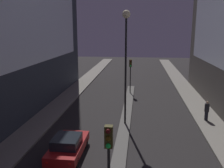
% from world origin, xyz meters
% --- Properties ---
extents(median_strip, '(0.90, 28.08, 0.14)m').
position_xyz_m(median_strip, '(0.00, 15.04, 0.07)').
color(median_strip, '#56544F').
rests_on(median_strip, ground).
extents(traffic_light_near, '(0.32, 0.42, 4.15)m').
position_xyz_m(traffic_light_near, '(0.00, 4.21, 3.19)').
color(traffic_light_near, black).
rests_on(traffic_light_near, median_strip).
extents(traffic_light_mid, '(0.32, 0.42, 4.15)m').
position_xyz_m(traffic_light_mid, '(0.00, 25.43, 3.19)').
color(traffic_light_mid, black).
rests_on(traffic_light_mid, median_strip).
extents(street_lamp, '(0.63, 0.63, 9.20)m').
position_xyz_m(street_lamp, '(0.00, 15.17, 6.90)').
color(street_lamp, black).
rests_on(street_lamp, median_strip).
extents(car_left_lane, '(1.87, 4.07, 1.45)m').
position_xyz_m(car_left_lane, '(-3.24, 9.35, 0.73)').
color(car_left_lane, maroon).
rests_on(car_left_lane, ground).
extents(pedestrian_on_right_sidewalk, '(0.40, 0.40, 1.72)m').
position_xyz_m(pedestrian_on_right_sidewalk, '(6.96, 16.55, 1.05)').
color(pedestrian_on_right_sidewalk, black).
rests_on(pedestrian_on_right_sidewalk, sidewalk_right).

